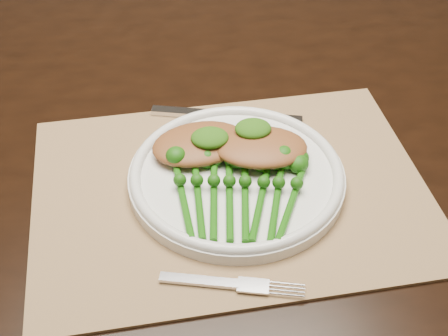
{
  "coord_description": "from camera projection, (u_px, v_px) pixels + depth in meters",
  "views": [
    {
      "loc": [
        0.12,
        -0.74,
        1.31
      ],
      "look_at": [
        0.16,
        -0.16,
        0.78
      ],
      "focal_mm": 50.0,
      "sensor_mm": 36.0,
      "label": 1
    }
  ],
  "objects": [
    {
      "name": "broccolini_bundle",
      "position": [
        237.0,
        198.0,
        0.75
      ],
      "size": [
        0.17,
        0.19,
        0.04
      ],
      "rotation": [
        0.0,
        0.0,
        -0.11
      ],
      "color": "#17580B",
      "rests_on": "dinner_plate"
    },
    {
      "name": "pesto_dollop_right",
      "position": [
        253.0,
        129.0,
        0.81
      ],
      "size": [
        0.05,
        0.04,
        0.02
      ],
      "primitive_type": "ellipsoid",
      "color": "#1B480A",
      "rests_on": "chicken_fillet_right"
    },
    {
      "name": "chicken_fillet_left",
      "position": [
        199.0,
        144.0,
        0.82
      ],
      "size": [
        0.14,
        0.12,
        0.03
      ],
      "primitive_type": "ellipsoid",
      "rotation": [
        0.0,
        0.0,
        0.24
      ],
      "color": "brown",
      "rests_on": "dinner_plate"
    },
    {
      "name": "fork",
      "position": [
        241.0,
        285.0,
        0.68
      ],
      "size": [
        0.16,
        0.05,
        0.0
      ],
      "rotation": [
        0.0,
        0.0,
        -0.19
      ],
      "color": "silver",
      "rests_on": "placemat"
    },
    {
      "name": "knife",
      "position": [
        212.0,
        114.0,
        0.9
      ],
      "size": [
        0.22,
        0.06,
        0.01
      ],
      "rotation": [
        0.0,
        0.0,
        -0.19
      ],
      "color": "silver",
      "rests_on": "placemat"
    },
    {
      "name": "chicken_fillet_right",
      "position": [
        261.0,
        147.0,
        0.8
      ],
      "size": [
        0.13,
        0.09,
        0.02
      ],
      "primitive_type": "ellipsoid",
      "rotation": [
        0.0,
        0.0,
        -0.07
      ],
      "color": "brown",
      "rests_on": "dinner_plate"
    },
    {
      "name": "placemat",
      "position": [
        231.0,
        190.0,
        0.8
      ],
      "size": [
        0.53,
        0.42,
        0.0
      ],
      "primitive_type": "cube",
      "rotation": [
        0.0,
        0.0,
        0.1
      ],
      "color": "#9B774F",
      "rests_on": "dining_table"
    },
    {
      "name": "dining_table",
      "position": [
        206.0,
        268.0,
        1.18
      ],
      "size": [
        1.63,
        0.95,
        0.75
      ],
      "rotation": [
        0.0,
        0.0,
        0.03
      ],
      "color": "black",
      "rests_on": "ground"
    },
    {
      "name": "dinner_plate",
      "position": [
        237.0,
        175.0,
        0.8
      ],
      "size": [
        0.28,
        0.28,
        0.03
      ],
      "color": "white",
      "rests_on": "placemat"
    },
    {
      "name": "pesto_dollop_left",
      "position": [
        210.0,
        138.0,
        0.8
      ],
      "size": [
        0.05,
        0.04,
        0.02
      ],
      "primitive_type": "ellipsoid",
      "color": "#1B480A",
      "rests_on": "chicken_fillet_left"
    }
  ]
}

